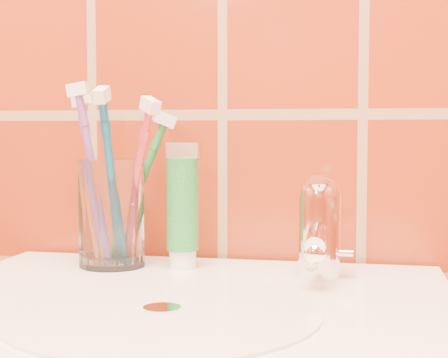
# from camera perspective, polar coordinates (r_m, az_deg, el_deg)

# --- Properties ---
(glass_tumbler) EXTENTS (0.10, 0.10, 0.14)m
(glass_tumbler) POSITION_cam_1_polar(r_m,az_deg,el_deg) (0.87, -9.28, -2.78)
(glass_tumbler) COLOR white
(glass_tumbler) RESTS_ON pedestal_sink
(toothpaste_tube) EXTENTS (0.04, 0.04, 0.16)m
(toothpaste_tube) POSITION_cam_1_polar(r_m,az_deg,el_deg) (0.85, -3.47, -2.57)
(toothpaste_tube) COLOR white
(toothpaste_tube) RESTS_ON pedestal_sink
(faucet) EXTENTS (0.05, 0.11, 0.12)m
(faucet) POSITION_cam_1_polar(r_m,az_deg,el_deg) (0.80, 7.90, -3.71)
(faucet) COLOR white
(faucet) RESTS_ON pedestal_sink
(toothbrush_0) EXTENTS (0.12, 0.11, 0.23)m
(toothbrush_0) POSITION_cam_1_polar(r_m,az_deg,el_deg) (0.88, -10.82, -0.10)
(toothbrush_0) COLOR orange
(toothbrush_0) RESTS_ON glass_tumbler
(toothbrush_1) EXTENTS (0.15, 0.14, 0.21)m
(toothbrush_1) POSITION_cam_1_polar(r_m,az_deg,el_deg) (0.89, -7.11, -0.87)
(toothbrush_1) COLOR #1C6B2D
(toothbrush_1) RESTS_ON glass_tumbler
(toothbrush_2) EXTENTS (0.03, 0.15, 0.24)m
(toothbrush_2) POSITION_cam_1_polar(r_m,az_deg,el_deg) (0.83, -9.29, -0.27)
(toothbrush_2) COLOR navy
(toothbrush_2) RESTS_ON glass_tumbler
(toothbrush_3) EXTENTS (0.16, 0.15, 0.22)m
(toothbrush_3) POSITION_cam_1_polar(r_m,az_deg,el_deg) (0.85, -7.43, -0.57)
(toothbrush_3) COLOR #B82737
(toothbrush_3) RESTS_ON glass_tumbler
(toothbrush_4) EXTENTS (0.07, 0.07, 0.24)m
(toothbrush_4) POSITION_cam_1_polar(r_m,az_deg,el_deg) (0.86, -10.75, 0.18)
(toothbrush_4) COLOR #6C4391
(toothbrush_4) RESTS_ON glass_tumbler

